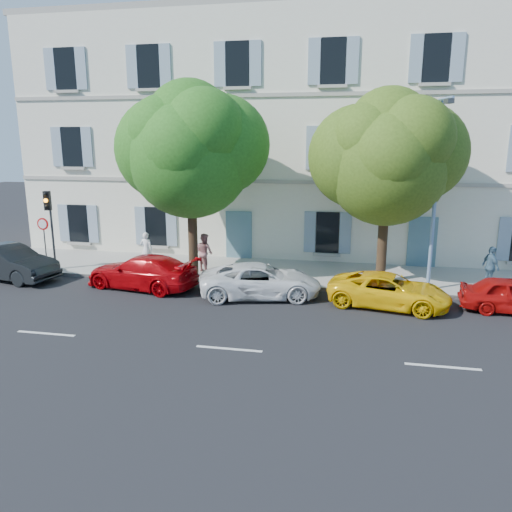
% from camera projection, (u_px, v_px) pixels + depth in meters
% --- Properties ---
extents(ground, '(90.00, 90.00, 0.00)m').
position_uv_depth(ground, '(256.00, 305.00, 18.52)').
color(ground, black).
extents(sidewalk, '(36.00, 4.50, 0.15)m').
position_uv_depth(sidewalk, '(275.00, 272.00, 22.74)').
color(sidewalk, '#A09E96').
rests_on(sidewalk, ground).
extents(kerb, '(36.00, 0.16, 0.16)m').
position_uv_depth(kerb, '(267.00, 286.00, 20.67)').
color(kerb, '#9E998E').
rests_on(kerb, ground).
extents(building, '(28.00, 7.00, 12.00)m').
position_uv_depth(building, '(293.00, 139.00, 26.85)').
color(building, silver).
rests_on(building, ground).
extents(car_dark_sedan, '(4.82, 2.47, 1.51)m').
position_uv_depth(car_dark_sedan, '(8.00, 263.00, 21.75)').
color(car_dark_sedan, black).
rests_on(car_dark_sedan, ground).
extents(car_red_coupe, '(5.01, 2.76, 1.38)m').
position_uv_depth(car_red_coupe, '(142.00, 272.00, 20.53)').
color(car_red_coupe, '#AD0409').
rests_on(car_red_coupe, ground).
extents(car_white_coupe, '(5.04, 3.12, 1.30)m').
position_uv_depth(car_white_coupe, '(261.00, 281.00, 19.38)').
color(car_white_coupe, white).
rests_on(car_white_coupe, ground).
extents(car_yellow_supercar, '(4.69, 2.79, 1.22)m').
position_uv_depth(car_yellow_supercar, '(389.00, 291.00, 18.27)').
color(car_yellow_supercar, yellow).
rests_on(car_yellow_supercar, ground).
extents(tree_left, '(5.17, 5.17, 8.01)m').
position_uv_depth(tree_left, '(190.00, 156.00, 20.69)').
color(tree_left, '#3A2819').
rests_on(tree_left, sidewalk).
extents(tree_right, '(4.93, 4.93, 7.60)m').
position_uv_depth(tree_right, '(387.00, 164.00, 19.89)').
color(tree_right, '#3A2819').
rests_on(tree_right, sidewalk).
extents(traffic_light, '(0.32, 0.41, 3.61)m').
position_uv_depth(traffic_light, '(49.00, 213.00, 22.29)').
color(traffic_light, '#383A3D').
rests_on(traffic_light, sidewalk).
extents(road_sign, '(0.56, 0.08, 2.41)m').
position_uv_depth(road_sign, '(44.00, 233.00, 22.54)').
color(road_sign, '#383A3D').
rests_on(road_sign, sidewalk).
extents(street_lamp, '(0.37, 1.57, 7.32)m').
position_uv_depth(street_lamp, '(437.00, 186.00, 18.84)').
color(street_lamp, '#7293BF').
rests_on(street_lamp, sidewalk).
extents(pedestrian_a, '(0.61, 0.41, 1.65)m').
position_uv_depth(pedestrian_a, '(146.00, 250.00, 23.25)').
color(pedestrian_a, white).
rests_on(pedestrian_a, sidewalk).
extents(pedestrian_b, '(1.07, 1.02, 1.73)m').
position_uv_depth(pedestrian_b, '(205.00, 252.00, 22.54)').
color(pedestrian_b, '#AF7170').
rests_on(pedestrian_b, sidewalk).
extents(pedestrian_c, '(0.74, 1.07, 1.69)m').
position_uv_depth(pedestrian_c, '(491.00, 267.00, 20.07)').
color(pedestrian_c, '#45667E').
rests_on(pedestrian_c, sidewalk).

